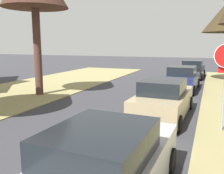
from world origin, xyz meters
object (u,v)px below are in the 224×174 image
(parked_sedan_silver, at_px, (105,170))
(parked_sedan_tan, at_px, (163,100))
(parked_sedan_navy, at_px, (182,79))
(parked_sedan_black, at_px, (192,70))

(parked_sedan_silver, distance_m, parked_sedan_tan, 6.12)
(parked_sedan_tan, distance_m, parked_sedan_navy, 6.56)
(parked_sedan_tan, bearing_deg, parked_sedan_black, 88.96)
(parked_sedan_tan, relative_size, parked_sedan_black, 1.00)
(parked_sedan_silver, height_order, parked_sedan_black, same)
(parked_sedan_silver, relative_size, parked_sedan_navy, 1.00)
(parked_sedan_silver, distance_m, parked_sedan_black, 19.26)
(parked_sedan_silver, bearing_deg, parked_sedan_black, 89.42)
(parked_sedan_silver, relative_size, parked_sedan_black, 1.00)
(parked_sedan_silver, bearing_deg, parked_sedan_tan, 90.38)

